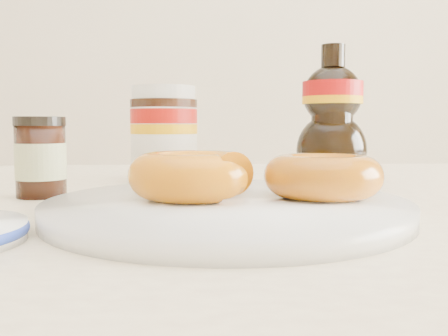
{
  "coord_description": "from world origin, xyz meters",
  "views": [
    {
      "loc": [
        -0.08,
        -0.37,
        0.82
      ],
      "look_at": [
        -0.06,
        0.07,
        0.79
      ],
      "focal_mm": 40.0,
      "sensor_mm": 36.0,
      "label": 1
    }
  ],
  "objects_px": {
    "donut_bitten": "(194,175)",
    "syrup_bottle": "(332,115)",
    "dining_table": "(286,286)",
    "dark_jar": "(41,158)",
    "donut_whole": "(323,176)",
    "plate": "(227,207)",
    "nutella_jar": "(164,130)"
  },
  "relations": [
    {
      "from": "donut_bitten",
      "to": "syrup_bottle",
      "type": "bearing_deg",
      "value": 31.31
    },
    {
      "from": "dining_table",
      "to": "donut_bitten",
      "type": "bearing_deg",
      "value": -142.57
    },
    {
      "from": "donut_bitten",
      "to": "syrup_bottle",
      "type": "height_order",
      "value": "syrup_bottle"
    },
    {
      "from": "donut_bitten",
      "to": "dark_jar",
      "type": "bearing_deg",
      "value": 124.85
    },
    {
      "from": "syrup_bottle",
      "to": "donut_whole",
      "type": "bearing_deg",
      "value": -106.61
    },
    {
      "from": "donut_bitten",
      "to": "plate",
      "type": "bearing_deg",
      "value": -41.49
    },
    {
      "from": "plate",
      "to": "dark_jar",
      "type": "distance_m",
      "value": 0.22
    },
    {
      "from": "donut_whole",
      "to": "dining_table",
      "type": "bearing_deg",
      "value": 105.09
    },
    {
      "from": "donut_bitten",
      "to": "nutella_jar",
      "type": "distance_m",
      "value": 0.26
    },
    {
      "from": "dining_table",
      "to": "dark_jar",
      "type": "relative_size",
      "value": 17.14
    },
    {
      "from": "donut_bitten",
      "to": "nutella_jar",
      "type": "relative_size",
      "value": 0.86
    },
    {
      "from": "dining_table",
      "to": "dark_jar",
      "type": "bearing_deg",
      "value": 170.21
    },
    {
      "from": "plate",
      "to": "donut_whole",
      "type": "distance_m",
      "value": 0.08
    },
    {
      "from": "syrup_bottle",
      "to": "dark_jar",
      "type": "bearing_deg",
      "value": -162.49
    },
    {
      "from": "syrup_bottle",
      "to": "nutella_jar",
      "type": "bearing_deg",
      "value": 168.7
    },
    {
      "from": "nutella_jar",
      "to": "plate",
      "type": "bearing_deg",
      "value": -75.53
    },
    {
      "from": "donut_bitten",
      "to": "nutella_jar",
      "type": "height_order",
      "value": "nutella_jar"
    },
    {
      "from": "donut_bitten",
      "to": "nutella_jar",
      "type": "xyz_separation_m",
      "value": [
        -0.04,
        0.26,
        0.03
      ]
    },
    {
      "from": "plate",
      "to": "nutella_jar",
      "type": "height_order",
      "value": "nutella_jar"
    },
    {
      "from": "syrup_bottle",
      "to": "donut_bitten",
      "type": "bearing_deg",
      "value": -128.59
    },
    {
      "from": "donut_bitten",
      "to": "syrup_bottle",
      "type": "xyz_separation_m",
      "value": [
        0.17,
        0.21,
        0.05
      ]
    },
    {
      "from": "donut_whole",
      "to": "nutella_jar",
      "type": "relative_size",
      "value": 0.79
    },
    {
      "from": "plate",
      "to": "donut_bitten",
      "type": "distance_m",
      "value": 0.04
    },
    {
      "from": "plate",
      "to": "donut_whole",
      "type": "xyz_separation_m",
      "value": [
        0.08,
        0.01,
        0.02
      ]
    },
    {
      "from": "nutella_jar",
      "to": "dark_jar",
      "type": "bearing_deg",
      "value": -128.3
    },
    {
      "from": "donut_whole",
      "to": "syrup_bottle",
      "type": "height_order",
      "value": "syrup_bottle"
    },
    {
      "from": "dark_jar",
      "to": "plate",
      "type": "bearing_deg",
      "value": -33.29
    },
    {
      "from": "syrup_bottle",
      "to": "dining_table",
      "type": "bearing_deg",
      "value": -119.32
    },
    {
      "from": "donut_bitten",
      "to": "donut_whole",
      "type": "distance_m",
      "value": 0.11
    },
    {
      "from": "plate",
      "to": "nutella_jar",
      "type": "bearing_deg",
      "value": 104.47
    },
    {
      "from": "donut_bitten",
      "to": "dark_jar",
      "type": "xyz_separation_m",
      "value": [
        -0.16,
        0.11,
        0.01
      ]
    },
    {
      "from": "dark_jar",
      "to": "donut_whole",
      "type": "bearing_deg",
      "value": -22.62
    }
  ]
}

